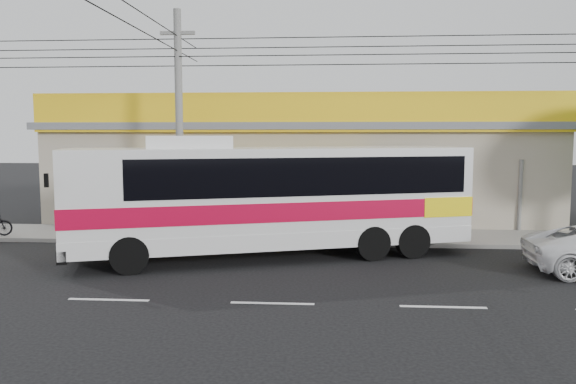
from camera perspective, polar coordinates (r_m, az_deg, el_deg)
name	(u,v)px	position (r m, az deg, el deg)	size (l,w,h in m)	color
ground	(281,277)	(16.01, -0.70, -8.62)	(120.00, 120.00, 0.00)	black
sidewalk	(294,236)	(21.84, 0.63, -4.49)	(30.00, 3.20, 0.15)	gray
lane_markings	(272,303)	(13.61, -1.60, -11.25)	(50.00, 0.12, 0.01)	silver
storefront_building	(301,170)	(27.06, 1.34, 2.27)	(22.60, 9.20, 5.70)	#A59B85
coach_bus	(279,193)	(18.20, -0.92, -0.07)	(13.06, 6.55, 3.96)	silver
motorbike_red	(112,217)	(23.43, -17.41, -2.47)	(0.74, 2.13, 1.12)	maroon
utility_pole	(178,51)	(21.41, -11.13, 13.88)	(34.00, 14.00, 8.52)	slate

